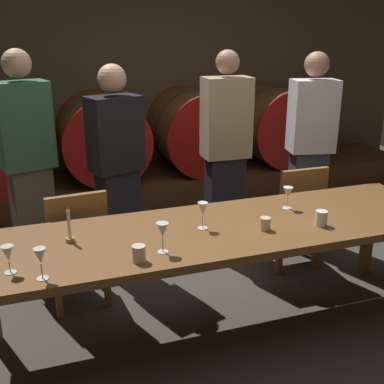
{
  "coord_description": "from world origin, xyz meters",
  "views": [
    {
      "loc": [
        -1.17,
        -2.58,
        1.91
      ],
      "look_at": [
        -0.28,
        0.04,
        0.95
      ],
      "focal_mm": 44.7,
      "sensor_mm": 36.0,
      "label": 1
    }
  ],
  "objects_px": {
    "wine_barrel_center_right": "(194,130)",
    "cup_center": "(265,224)",
    "cup_left": "(139,254)",
    "wine_glass_left": "(40,257)",
    "chair_left": "(77,243)",
    "wine_glass_far_right": "(288,193)",
    "wine_barrel_far_left": "(2,144)",
    "wine_barrel_far_right": "(274,125)",
    "wine_glass_right": "(203,210)",
    "dining_table": "(223,236)",
    "cup_right": "(321,218)",
    "candle_center": "(70,232)",
    "chair_right": "(295,212)",
    "wine_barrel_center_left": "(102,137)",
    "guest_far_right": "(310,150)",
    "guest_far_left": "(29,166)",
    "wine_glass_center": "(162,231)",
    "guest_center_right": "(225,155)",
    "guest_center_left": "(117,172)",
    "wine_glass_far_left": "(8,255)"
  },
  "relations": [
    {
      "from": "wine_glass_far_left",
      "to": "wine_glass_far_right",
      "type": "height_order",
      "value": "wine_glass_far_right"
    },
    {
      "from": "cup_left",
      "to": "cup_center",
      "type": "distance_m",
      "value": 0.83
    },
    {
      "from": "guest_center_left",
      "to": "cup_left",
      "type": "relative_size",
      "value": 18.5
    },
    {
      "from": "chair_left",
      "to": "wine_glass_far_right",
      "type": "relative_size",
      "value": 5.84
    },
    {
      "from": "guest_far_right",
      "to": "cup_right",
      "type": "bearing_deg",
      "value": 72.95
    },
    {
      "from": "wine_barrel_far_right",
      "to": "wine_glass_far_left",
      "type": "bearing_deg",
      "value": -137.87
    },
    {
      "from": "guest_center_right",
      "to": "chair_left",
      "type": "bearing_deg",
      "value": 21.61
    },
    {
      "from": "wine_glass_far_right",
      "to": "cup_right",
      "type": "height_order",
      "value": "wine_glass_far_right"
    },
    {
      "from": "wine_barrel_center_right",
      "to": "cup_center",
      "type": "xyz_separation_m",
      "value": [
        -0.41,
        -2.49,
        -0.05
      ]
    },
    {
      "from": "wine_glass_far_right",
      "to": "guest_center_right",
      "type": "bearing_deg",
      "value": 93.6
    },
    {
      "from": "wine_barrel_center_right",
      "to": "candle_center",
      "type": "xyz_separation_m",
      "value": [
        -1.54,
        -2.29,
        -0.03
      ]
    },
    {
      "from": "cup_left",
      "to": "cup_center",
      "type": "height_order",
      "value": "cup_left"
    },
    {
      "from": "guest_center_right",
      "to": "cup_center",
      "type": "xyz_separation_m",
      "value": [
        -0.24,
        -1.21,
        -0.1
      ]
    },
    {
      "from": "wine_glass_left",
      "to": "cup_center",
      "type": "distance_m",
      "value": 1.31
    },
    {
      "from": "guest_far_right",
      "to": "candle_center",
      "type": "xyz_separation_m",
      "value": [
        -2.15,
        -0.95,
        -0.07
      ]
    },
    {
      "from": "wine_barrel_far_right",
      "to": "guest_far_left",
      "type": "distance_m",
      "value": 2.96
    },
    {
      "from": "wine_barrel_center_right",
      "to": "guest_center_right",
      "type": "height_order",
      "value": "guest_center_right"
    },
    {
      "from": "guest_far_right",
      "to": "chair_right",
      "type": "bearing_deg",
      "value": 60.0
    },
    {
      "from": "wine_barrel_far_left",
      "to": "cup_center",
      "type": "height_order",
      "value": "wine_barrel_far_left"
    },
    {
      "from": "wine_barrel_far_right",
      "to": "cup_center",
      "type": "bearing_deg",
      "value": -119.15
    },
    {
      "from": "wine_barrel_far_left",
      "to": "cup_center",
      "type": "bearing_deg",
      "value": -58.1
    },
    {
      "from": "chair_left",
      "to": "wine_glass_right",
      "type": "bearing_deg",
      "value": 134.31
    },
    {
      "from": "chair_left",
      "to": "wine_glass_right",
      "type": "relative_size",
      "value": 5.25
    },
    {
      "from": "cup_left",
      "to": "cup_right",
      "type": "distance_m",
      "value": 1.17
    },
    {
      "from": "wine_barrel_center_left",
      "to": "cup_right",
      "type": "bearing_deg",
      "value": -69.58
    },
    {
      "from": "wine_barrel_center_right",
      "to": "wine_glass_left",
      "type": "relative_size",
      "value": 5.44
    },
    {
      "from": "wine_glass_center",
      "to": "cup_center",
      "type": "relative_size",
      "value": 2.2
    },
    {
      "from": "wine_barrel_far_left",
      "to": "wine_barrel_far_right",
      "type": "relative_size",
      "value": 1.0
    },
    {
      "from": "guest_far_right",
      "to": "wine_glass_left",
      "type": "distance_m",
      "value": 2.68
    },
    {
      "from": "cup_center",
      "to": "cup_right",
      "type": "height_order",
      "value": "cup_right"
    },
    {
      "from": "wine_barrel_center_right",
      "to": "guest_center_right",
      "type": "bearing_deg",
      "value": -97.42
    },
    {
      "from": "wine_glass_far_right",
      "to": "wine_barrel_center_right",
      "type": "bearing_deg",
      "value": 87.22
    },
    {
      "from": "wine_glass_left",
      "to": "cup_right",
      "type": "xyz_separation_m",
      "value": [
        1.65,
        0.13,
        -0.07
      ]
    },
    {
      "from": "chair_left",
      "to": "wine_glass_center",
      "type": "bearing_deg",
      "value": 109.88
    },
    {
      "from": "chair_right",
      "to": "wine_glass_far_left",
      "type": "xyz_separation_m",
      "value": [
        -2.12,
        -0.84,
        0.36
      ]
    },
    {
      "from": "chair_right",
      "to": "guest_center_left",
      "type": "distance_m",
      "value": 1.46
    },
    {
      "from": "wine_barrel_center_left",
      "to": "wine_glass_right",
      "type": "xyz_separation_m",
      "value": [
        0.24,
        -2.35,
        0.03
      ]
    },
    {
      "from": "dining_table",
      "to": "wine_glass_right",
      "type": "relative_size",
      "value": 17.66
    },
    {
      "from": "chair_right",
      "to": "guest_center_right",
      "type": "height_order",
      "value": "guest_center_right"
    },
    {
      "from": "dining_table",
      "to": "wine_barrel_far_right",
      "type": "bearing_deg",
      "value": 55.78
    },
    {
      "from": "chair_right",
      "to": "cup_left",
      "type": "distance_m",
      "value": 1.78
    },
    {
      "from": "guest_far_right",
      "to": "wine_glass_center",
      "type": "relative_size",
      "value": 9.99
    },
    {
      "from": "wine_glass_center",
      "to": "cup_right",
      "type": "distance_m",
      "value": 1.02
    },
    {
      "from": "chair_left",
      "to": "guest_far_left",
      "type": "height_order",
      "value": "guest_far_left"
    },
    {
      "from": "guest_far_left",
      "to": "chair_left",
      "type": "bearing_deg",
      "value": 99.15
    },
    {
      "from": "wine_glass_far_left",
      "to": "cup_left",
      "type": "bearing_deg",
      "value": -7.81
    },
    {
      "from": "wine_glass_far_right",
      "to": "cup_left",
      "type": "relative_size",
      "value": 1.68
    },
    {
      "from": "guest_center_left",
      "to": "cup_right",
      "type": "xyz_separation_m",
      "value": [
        1.04,
        -1.21,
        -0.05
      ]
    },
    {
      "from": "wine_barrel_center_left",
      "to": "guest_far_left",
      "type": "relative_size",
      "value": 0.5
    },
    {
      "from": "wine_barrel_far_left",
      "to": "wine_glass_right",
      "type": "distance_m",
      "value": 2.64
    }
  ]
}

